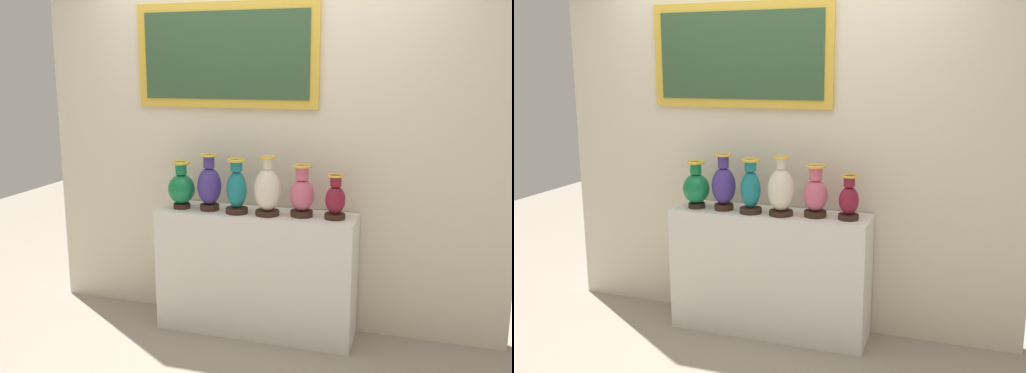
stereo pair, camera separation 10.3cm
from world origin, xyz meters
TOP-DOWN VIEW (x-y plane):
  - ground_plane at (0.00, 0.00)m, footprint 9.30×9.30m
  - display_shelf at (0.00, 0.00)m, footprint 1.35×0.36m
  - back_wall at (-0.01, 0.24)m, footprint 3.30×0.14m
  - vase_emerald at (-0.52, -0.04)m, footprint 0.18×0.18m
  - vase_indigo at (-0.32, -0.04)m, footprint 0.16×0.16m
  - vase_teal at (-0.12, -0.06)m, footprint 0.15×0.15m
  - vase_ivory at (0.09, -0.05)m, footprint 0.18×0.18m
  - vase_rose at (0.32, -0.01)m, footprint 0.16×0.16m
  - vase_burgundy at (0.54, -0.01)m, footprint 0.13×0.13m

SIDE VIEW (x-z plane):
  - ground_plane at x=0.00m, z-range 0.00..0.00m
  - display_shelf at x=0.00m, z-range 0.00..0.85m
  - vase_burgundy at x=0.54m, z-range 0.84..1.12m
  - vase_emerald at x=-0.52m, z-range 0.84..1.16m
  - vase_rose at x=0.32m, z-range 0.83..1.17m
  - vase_teal at x=-0.12m, z-range 0.84..1.20m
  - vase_ivory at x=0.09m, z-range 0.82..1.22m
  - vase_indigo at x=-0.32m, z-range 0.83..1.22m
  - back_wall at x=-0.01m, z-range 0.01..2.94m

